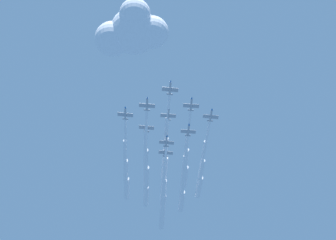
# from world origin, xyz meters

# --- Properties ---
(jet_lead) EXTENTS (13.57, 79.34, 3.79)m
(jet_lead) POSITION_xyz_m (2.57, 26.62, 161.28)
(jet_lead) COLOR #9EA3AD
(jet_port_inner) EXTENTS (14.54, 74.82, 3.77)m
(jet_port_inner) POSITION_xyz_m (15.67, 31.70, 159.59)
(jet_port_inner) COLOR #9EA3AD
(jet_starboard_inner) EXTENTS (13.74, 75.26, 3.77)m
(jet_starboard_inner) POSITION_xyz_m (-7.90, 34.35, 158.47)
(jet_starboard_inner) COLOR #9EA3AD
(jet_port_mid) EXTENTS (14.36, 84.16, 3.69)m
(jet_port_mid) POSITION_xyz_m (5.01, 48.20, 161.04)
(jet_port_mid) COLOR #9EA3AD
(jet_starboard_mid) EXTENTS (13.29, 79.30, 3.79)m
(jet_starboard_mid) POSITION_xyz_m (27.32, 42.68, 161.45)
(jet_starboard_mid) COLOR #9EA3AD
(jet_port_outer) EXTENTS (13.60, 82.12, 3.81)m
(jet_port_outer) POSITION_xyz_m (-18.59, 49.23, 160.52)
(jet_port_outer) COLOR #9EA3AD
(jet_starboard_outer) EXTENTS (14.95, 82.39, 3.77)m
(jet_starboard_outer) POSITION_xyz_m (17.83, 55.08, 158.55)
(jet_starboard_outer) COLOR #9EA3AD
(jet_trail_port) EXTENTS (14.54, 80.14, 3.81)m
(jet_trail_port) POSITION_xyz_m (-5.51, 55.97, 160.46)
(jet_trail_port) COLOR #9EA3AD
(jet_trail_starboard) EXTENTS (13.92, 75.82, 3.79)m
(jet_trail_starboard) POSITION_xyz_m (6.56, 61.20, 158.24)
(jet_trail_starboard) COLOR #9EA3AD
(jet_tail_end) EXTENTS (14.91, 85.78, 3.81)m
(jet_tail_end) POSITION_xyz_m (8.13, 76.91, 158.67)
(jet_tail_end) COLOR #9EA3AD
(cloud_puff) EXTENTS (31.10, 25.69, 20.16)m
(cloud_puff) POSITION_xyz_m (-24.72, -62.23, 148.13)
(cloud_puff) COLOR white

